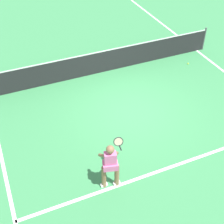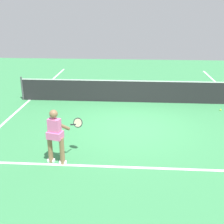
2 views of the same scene
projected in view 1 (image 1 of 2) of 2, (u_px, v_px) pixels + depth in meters
ground_plane at (132, 110)px, 11.59m from camera, size 28.15×28.15×0.00m
service_line_marking at (175, 166)px, 9.54m from camera, size 9.46×0.10×0.01m
court_net at (103, 61)px, 13.25m from camera, size 10.14×0.08×1.08m
tennis_player at (110, 164)px, 8.48m from camera, size 0.93×0.89×1.55m
tennis_ball_mid at (188, 64)px, 14.02m from camera, size 0.07×0.07×0.07m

